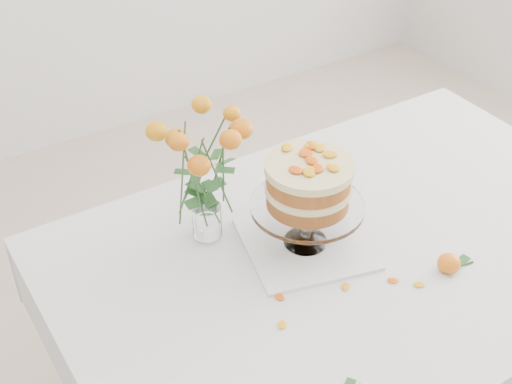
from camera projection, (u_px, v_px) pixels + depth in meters
table at (357, 269)px, 1.72m from camera, size 1.43×0.93×0.76m
napkin at (305, 243)px, 1.67m from camera, size 0.33×0.33×0.01m
cake_stand at (308, 188)px, 1.57m from camera, size 0.26×0.26×0.23m
rose_vase at (204, 165)px, 1.57m from camera, size 0.27×0.27×0.35m
loose_rose_far at (449, 263)px, 1.59m from camera, size 0.09×0.05×0.04m
stray_petal_a at (346, 287)px, 1.55m from camera, size 0.03×0.02×0.00m
stray_petal_b at (393, 281)px, 1.57m from camera, size 0.03×0.02×0.00m
stray_petal_c at (419, 285)px, 1.56m from camera, size 0.03×0.02×0.00m
stray_petal_d at (280, 297)px, 1.53m from camera, size 0.03×0.02×0.00m
stray_petal_e at (282, 325)px, 1.46m from camera, size 0.03×0.02×0.00m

